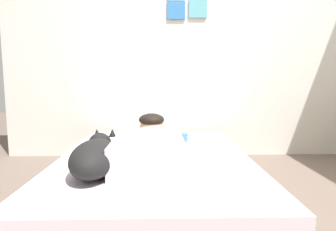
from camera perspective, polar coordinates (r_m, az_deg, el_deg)
ground_plane at (r=1.73m, az=8.08°, el=-21.33°), size 11.70×11.70×0.00m
back_wall at (r=3.15m, az=3.55°, el=14.92°), size 3.85×0.12×2.50m
bed at (r=2.08m, az=-2.63°, el=-11.94°), size 1.34×1.91×0.29m
pillow at (r=2.60m, az=-2.59°, el=-3.46°), size 0.52×0.32×0.11m
person_lying at (r=1.92m, az=-3.68°, el=-5.71°), size 0.43×0.92×0.27m
dog at (r=1.68m, az=-14.26°, el=-7.86°), size 0.26×0.57×0.21m
coffee_cup at (r=2.49m, az=2.98°, el=-4.33°), size 0.12×0.09×0.07m
cell_phone at (r=1.93m, az=-7.86°, el=-8.82°), size 0.07×0.14×0.01m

